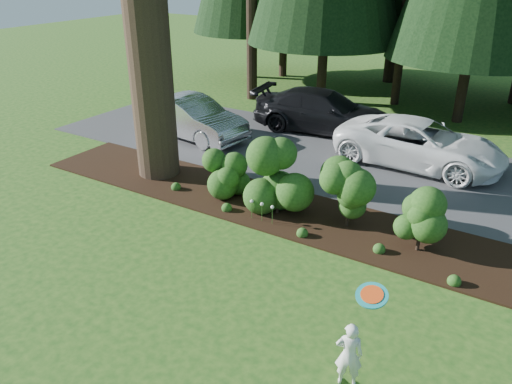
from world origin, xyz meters
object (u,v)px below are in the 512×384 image
Objects in this scene: car_white_suv at (420,144)px; child at (349,354)px; car_dark_suv at (323,111)px; frisbee at (372,295)px; car_silver_wagon at (191,118)px.

child is at bearing -168.07° from car_white_suv.
car_white_suv is 0.99× the size of car_dark_suv.
car_white_suv is at bearing -100.49° from child.
frisbee reaches higher than child.
frisbee is (1.84, -9.61, 1.05)m from car_white_suv.
car_white_suv reaches higher than child.
car_dark_suv is (3.75, 3.22, 0.03)m from car_silver_wagon.
car_silver_wagon is at bearing 140.44° from frisbee.
frisbee is (9.63, -7.95, 1.03)m from car_silver_wagon.
car_silver_wagon is at bearing 104.48° from car_white_suv.
car_dark_suv is (-4.04, 1.56, 0.04)m from car_white_suv.
car_silver_wagon reaches higher than child.
car_silver_wagon is 7.96m from car_white_suv.
car_silver_wagon reaches higher than car_white_suv.
car_white_suv is at bearing -118.77° from car_dark_suv.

